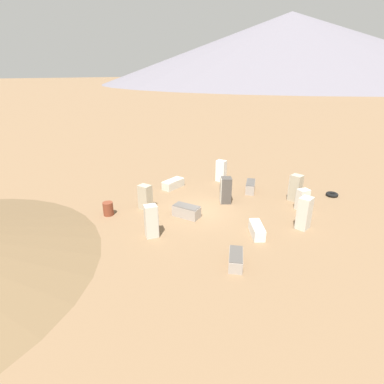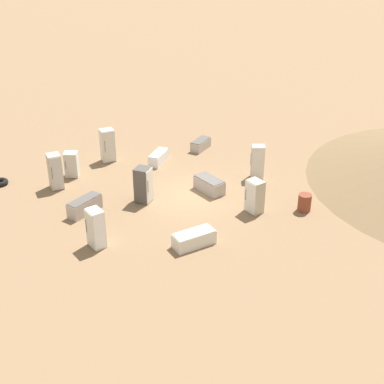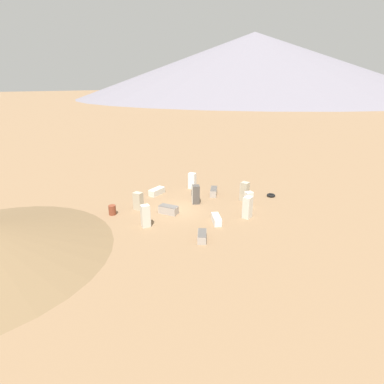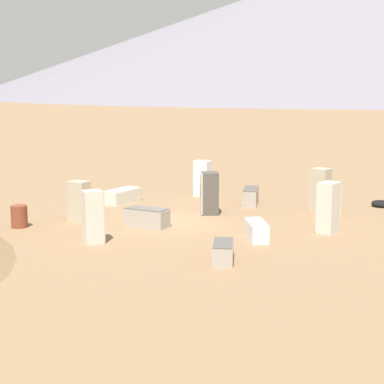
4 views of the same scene
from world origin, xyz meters
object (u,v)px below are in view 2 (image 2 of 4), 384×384
object	(u,v)px
discarded_fridge_1	(108,145)
discarded_fridge_8	(201,144)
discarded_fridge_5	(85,206)
scrap_tire	(0,182)
discarded_fridge_10	(55,171)
discarded_fridge_2	(209,185)
discarded_fridge_9	(194,239)
discarded_fridge_0	(72,164)
discarded_fridge_7	(158,157)
discarded_fridge_3	(258,162)
discarded_fridge_11	(96,228)
rusty_barrel	(305,203)
discarded_fridge_4	(143,185)
discarded_fridge_6	(255,196)

from	to	relation	value
discarded_fridge_1	discarded_fridge_8	world-z (taller)	discarded_fridge_1
discarded_fridge_5	discarded_fridge_8	world-z (taller)	discarded_fridge_5
scrap_tire	discarded_fridge_10	bearing A→B (deg)	-119.20
discarded_fridge_1	discarded_fridge_2	xyz separation A→B (m)	(-5.83, -3.90, -0.60)
discarded_fridge_2	discarded_fridge_9	bearing A→B (deg)	42.80
discarded_fridge_5	discarded_fridge_0	bearing A→B (deg)	144.21
discarded_fridge_7	discarded_fridge_9	bearing A→B (deg)	123.01
discarded_fridge_7	discarded_fridge_9	world-z (taller)	discarded_fridge_9
discarded_fridge_3	discarded_fridge_8	size ratio (longest dim) A/B	1.19
discarded_fridge_1	discarded_fridge_11	world-z (taller)	discarded_fridge_1
discarded_fridge_1	discarded_fridge_10	size ratio (longest dim) A/B	1.02
rusty_barrel	discarded_fridge_10	bearing A→B (deg)	56.69
discarded_fridge_3	discarded_fridge_5	bearing A→B (deg)	115.54
discarded_fridge_0	discarded_fridge_4	size ratio (longest dim) A/B	0.78
discarded_fridge_5	scrap_tire	bearing A→B (deg)	-175.95
discarded_fridge_0	discarded_fridge_10	distance (m)	1.52
discarded_fridge_4	scrap_tire	world-z (taller)	discarded_fridge_4
discarded_fridge_2	discarded_fridge_10	distance (m)	8.10
scrap_tire	discarded_fridge_0	bearing A→B (deg)	-96.96
discarded_fridge_9	discarded_fridge_6	bearing A→B (deg)	-74.92
discarded_fridge_3	discarded_fridge_10	world-z (taller)	discarded_fridge_10
discarded_fridge_10	scrap_tire	bearing A→B (deg)	-31.34
discarded_fridge_1	discarded_fridge_9	bearing A→B (deg)	92.67
discarded_fridge_2	discarded_fridge_5	bearing A→B (deg)	-17.75
discarded_fridge_9	rusty_barrel	xyz separation A→B (m)	(0.83, -6.17, 0.10)
discarded_fridge_2	discarded_fridge_10	xyz separation A→B (m)	(3.44, 7.31, 0.58)
discarded_fridge_3	discarded_fridge_4	bearing A→B (deg)	115.87
discarded_fridge_1	discarded_fridge_7	world-z (taller)	discarded_fridge_1
discarded_fridge_11	scrap_tire	size ratio (longest dim) A/B	2.07
discarded_fridge_5	rusty_barrel	bearing A→B (deg)	36.17
discarded_fridge_5	discarded_fridge_10	xyz separation A→B (m)	(3.24, 0.81, 0.58)
discarded_fridge_3	discarded_fridge_10	bearing A→B (deg)	97.97
discarded_fridge_0	discarded_fridge_5	xyz separation A→B (m)	(-4.32, 0.23, -0.34)
discarded_fridge_7	discarded_fridge_2	bearing A→B (deg)	148.12
discarded_fridge_4	discarded_fridge_5	size ratio (longest dim) A/B	0.98
discarded_fridge_1	discarded_fridge_0	bearing A→B (deg)	24.95
discarded_fridge_5	discarded_fridge_8	bearing A→B (deg)	89.25
discarded_fridge_9	discarded_fridge_2	bearing A→B (deg)	-39.68
discarded_fridge_1	discarded_fridge_6	size ratio (longest dim) A/B	1.17
discarded_fridge_0	discarded_fridge_7	xyz separation A→B (m)	(-0.08, -5.01, -0.38)
discarded_fridge_3	discarded_fridge_4	world-z (taller)	discarded_fridge_3
discarded_fridge_0	discarded_fridge_6	world-z (taller)	discarded_fridge_6
discarded_fridge_5	discarded_fridge_8	size ratio (longest dim) A/B	1.17
discarded_fridge_0	discarded_fridge_1	distance (m)	2.73
discarded_fridge_4	discarded_fridge_10	bearing A→B (deg)	-86.88
discarded_fridge_0	discarded_fridge_6	bearing A→B (deg)	158.83
discarded_fridge_4	rusty_barrel	xyz separation A→B (m)	(-3.89, -6.96, -0.48)
discarded_fridge_0	discarded_fridge_4	world-z (taller)	discarded_fridge_4
discarded_fridge_5	discarded_fridge_9	distance (m)	6.02
discarded_fridge_1	scrap_tire	world-z (taller)	discarded_fridge_1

